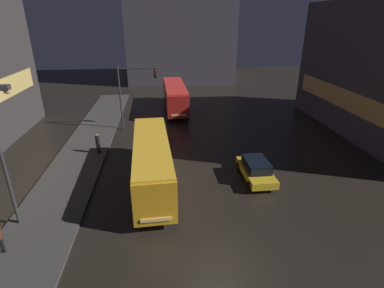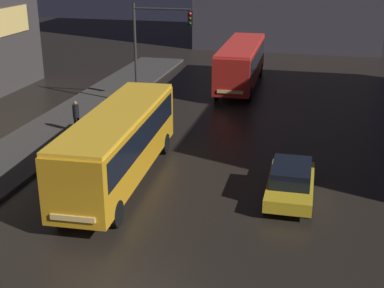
{
  "view_description": "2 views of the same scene",
  "coord_description": "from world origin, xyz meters",
  "px_view_note": "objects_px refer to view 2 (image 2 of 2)",
  "views": [
    {
      "loc": [
        -2.25,
        -10.27,
        10.55
      ],
      "look_at": [
        -0.28,
        8.46,
        2.62
      ],
      "focal_mm": 28.0,
      "sensor_mm": 36.0,
      "label": 1
    },
    {
      "loc": [
        4.93,
        -12.11,
        9.55
      ],
      "look_at": [
        0.13,
        7.78,
        2.02
      ],
      "focal_mm": 50.0,
      "sensor_mm": 36.0,
      "label": 2
    }
  ],
  "objects_px": {
    "bus_near": "(119,139)",
    "bus_far": "(241,60)",
    "traffic_light_main": "(155,38)",
    "car_taxi": "(291,181)",
    "pedestrian_near": "(76,114)"
  },
  "relations": [
    {
      "from": "car_taxi",
      "to": "traffic_light_main",
      "type": "distance_m",
      "value": 15.03
    },
    {
      "from": "bus_near",
      "to": "traffic_light_main",
      "type": "bearing_deg",
      "value": -83.11
    },
    {
      "from": "bus_far",
      "to": "car_taxi",
      "type": "bearing_deg",
      "value": 103.63
    },
    {
      "from": "car_taxi",
      "to": "traffic_light_main",
      "type": "relative_size",
      "value": 0.67
    },
    {
      "from": "bus_near",
      "to": "traffic_light_main",
      "type": "xyz_separation_m",
      "value": [
        -1.96,
        11.48,
        2.41
      ]
    },
    {
      "from": "bus_near",
      "to": "bus_far",
      "type": "bearing_deg",
      "value": -100.54
    },
    {
      "from": "car_taxi",
      "to": "pedestrian_near",
      "type": "distance_m",
      "value": 12.94
    },
    {
      "from": "bus_far",
      "to": "traffic_light_main",
      "type": "height_order",
      "value": "traffic_light_main"
    },
    {
      "from": "bus_near",
      "to": "bus_far",
      "type": "relative_size",
      "value": 0.99
    },
    {
      "from": "bus_near",
      "to": "pedestrian_near",
      "type": "relative_size",
      "value": 6.11
    },
    {
      "from": "bus_far",
      "to": "car_taxi",
      "type": "height_order",
      "value": "bus_far"
    },
    {
      "from": "bus_near",
      "to": "pedestrian_near",
      "type": "bearing_deg",
      "value": -52.67
    },
    {
      "from": "pedestrian_near",
      "to": "car_taxi",
      "type": "bearing_deg",
      "value": 38.16
    },
    {
      "from": "bus_far",
      "to": "traffic_light_main",
      "type": "bearing_deg",
      "value": 54.48
    },
    {
      "from": "traffic_light_main",
      "to": "bus_far",
      "type": "bearing_deg",
      "value": 55.8
    }
  ]
}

